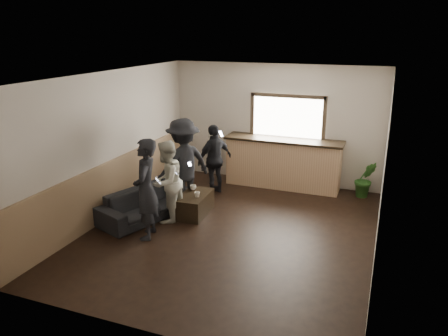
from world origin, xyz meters
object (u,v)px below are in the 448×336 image
at_px(bar_counter, 283,160).
at_px(cup_a, 193,187).
at_px(coffee_table, 194,204).
at_px(person_d, 215,159).
at_px(sofa, 147,203).
at_px(cup_b, 197,194).
at_px(person_c, 183,164).
at_px(person_a, 146,189).
at_px(potted_plant, 365,179).
at_px(person_b, 167,182).

distance_m(bar_counter, cup_a, 2.44).
bearing_deg(coffee_table, person_d, 93.38).
relative_size(bar_counter, sofa, 1.38).
bearing_deg(bar_counter, cup_b, -115.94).
height_order(coffee_table, cup_b, cup_b).
xyz_separation_m(person_c, person_d, (0.28, 1.00, -0.15)).
height_order(sofa, cup_b, sofa).
relative_size(sofa, cup_a, 15.17).
xyz_separation_m(person_a, person_c, (-0.00, 1.47, 0.04)).
bearing_deg(person_c, potted_plant, 150.21).
xyz_separation_m(cup_a, person_b, (-0.22, -0.69, 0.32)).
height_order(cup_b, potted_plant, potted_plant).
bearing_deg(person_d, person_a, 21.92).
bearing_deg(coffee_table, person_a, -106.19).
relative_size(cup_a, person_c, 0.07).
bearing_deg(cup_a, bar_counter, 55.46).
xyz_separation_m(bar_counter, person_a, (-1.60, -3.44, 0.26)).
height_order(bar_counter, coffee_table, bar_counter).
xyz_separation_m(person_b, person_d, (0.28, 1.73, -0.01)).
height_order(person_a, person_b, person_a).
relative_size(coffee_table, person_b, 0.59).
xyz_separation_m(cup_b, person_b, (-0.46, -0.36, 0.32)).
relative_size(cup_a, cup_b, 1.18).
relative_size(cup_b, person_a, 0.06).
bearing_deg(person_a, sofa, -166.93).
xyz_separation_m(sofa, person_c, (0.45, 0.73, 0.65)).
relative_size(cup_a, person_b, 0.08).
bearing_deg(person_c, person_d, -164.26).
relative_size(potted_plant, person_a, 0.46).
xyz_separation_m(sofa, potted_plant, (3.90, 2.65, 0.12)).
bearing_deg(potted_plant, person_a, -135.50).
height_order(bar_counter, person_d, bar_counter).
relative_size(potted_plant, person_d, 0.52).
bearing_deg(cup_b, sofa, -158.44).
xyz_separation_m(bar_counter, potted_plant, (1.85, -0.05, -0.23)).
bearing_deg(potted_plant, cup_a, -148.77).
relative_size(sofa, person_d, 1.25).
height_order(sofa, person_a, person_a).
bearing_deg(person_b, cup_a, 166.42).
height_order(sofa, person_d, person_d).
distance_m(cup_b, person_c, 0.75).
bearing_deg(coffee_table, person_c, 142.91).
bearing_deg(person_d, sofa, 5.56).
relative_size(potted_plant, person_b, 0.52).
distance_m(coffee_table, person_c, 0.85).
bearing_deg(cup_a, cup_b, -54.07).
height_order(cup_b, person_b, person_b).
height_order(sofa, potted_plant, potted_plant).
height_order(coffee_table, person_a, person_a).
xyz_separation_m(bar_counter, coffee_table, (-1.25, -2.23, -0.43)).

